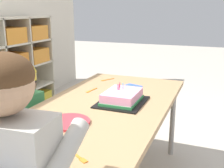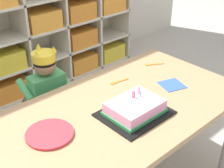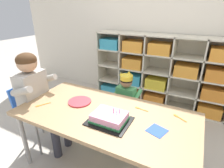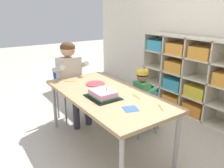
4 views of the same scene
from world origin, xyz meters
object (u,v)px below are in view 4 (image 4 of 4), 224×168
object	(u,v)px
fork_near_child_seat	(136,96)
fork_at_table_front_edge	(69,81)
paper_plate_stack	(95,84)
birthday_cake_on_tray	(103,95)
classroom_chair_adult_side	(68,87)
fork_by_napkin	(161,107)
adult_helper_seated	(71,73)
classroom_chair_blue	(137,104)
child_with_crown	(145,92)
activity_table	(106,97)

from	to	relation	value
fork_near_child_seat	fork_at_table_front_edge	xyz separation A→B (m)	(-0.84, -0.35, -0.00)
paper_plate_stack	birthday_cake_on_tray	bearing A→B (deg)	-20.18
fork_at_table_front_edge	classroom_chair_adult_side	bearing A→B (deg)	100.27
fork_near_child_seat	fork_by_napkin	size ratio (longest dim) A/B	1.09
classroom_chair_adult_side	fork_at_table_front_edge	xyz separation A→B (m)	(0.29, -0.10, 0.17)
fork_near_child_seat	fork_by_napkin	xyz separation A→B (m)	(0.32, 0.01, 0.00)
fork_near_child_seat	fork_by_napkin	distance (m)	0.32
adult_helper_seated	birthday_cake_on_tray	world-z (taller)	adult_helper_seated
fork_near_child_seat	classroom_chair_adult_side	bearing A→B (deg)	-159.07
classroom_chair_blue	child_with_crown	xyz separation A→B (m)	(0.01, 0.11, 0.14)
activity_table	classroom_chair_blue	size ratio (longest dim) A/B	2.51
adult_helper_seated	fork_at_table_front_edge	distance (m)	0.22
activity_table	classroom_chair_blue	bearing A→B (deg)	93.66
activity_table	classroom_chair_blue	world-z (taller)	activity_table
fork_by_napkin	classroom_chair_blue	bearing A→B (deg)	-171.05
classroom_chair_blue	fork_by_napkin	size ratio (longest dim) A/B	5.38
adult_helper_seated	birthday_cake_on_tray	xyz separation A→B (m)	(0.86, -0.06, -0.01)
adult_helper_seated	paper_plate_stack	xyz separation A→B (m)	(0.46, 0.09, -0.03)
paper_plate_stack	classroom_chair_blue	bearing A→B (deg)	55.96
classroom_chair_adult_side	fork_at_table_front_edge	world-z (taller)	classroom_chair_adult_side
birthday_cake_on_tray	paper_plate_stack	bearing A→B (deg)	159.82
child_with_crown	paper_plate_stack	world-z (taller)	child_with_crown
child_with_crown	fork_near_child_seat	bearing A→B (deg)	131.17
fork_near_child_seat	fork_at_table_front_edge	size ratio (longest dim) A/B	1.01
activity_table	fork_by_napkin	world-z (taller)	fork_by_napkin
activity_table	adult_helper_seated	bearing A→B (deg)	-177.22
classroom_chair_blue	adult_helper_seated	bearing A→B (deg)	38.89
paper_plate_stack	activity_table	bearing A→B (deg)	-9.79
classroom_chair_blue	birthday_cake_on_tray	distance (m)	0.64
adult_helper_seated	fork_by_napkin	bearing A→B (deg)	-83.68
child_with_crown	classroom_chair_adult_side	xyz separation A→B (m)	(-0.86, -0.62, -0.06)
classroom_chair_blue	fork_near_child_seat	xyz separation A→B (m)	(0.29, -0.27, 0.26)
fork_by_napkin	birthday_cake_on_tray	bearing A→B (deg)	-116.66
child_with_crown	classroom_chair_adult_side	size ratio (longest dim) A/B	1.15
birthday_cake_on_tray	fork_by_napkin	bearing A→B (deg)	31.84
activity_table	fork_at_table_front_edge	distance (m)	0.61
fork_by_napkin	fork_at_table_front_edge	bearing A→B (deg)	-131.35
classroom_chair_adult_side	fork_near_child_seat	bearing A→B (deg)	-82.06
activity_table	adult_helper_seated	size ratio (longest dim) A/B	1.44
classroom_chair_blue	birthday_cake_on_tray	size ratio (longest dim) A/B	1.86
activity_table	adult_helper_seated	distance (m)	0.77
classroom_chair_blue	fork_at_table_front_edge	xyz separation A→B (m)	(-0.56, -0.61, 0.26)
fork_at_table_front_edge	fork_by_napkin	bearing A→B (deg)	-43.05
birthday_cake_on_tray	paper_plate_stack	world-z (taller)	birthday_cake_on_tray
fork_near_child_seat	fork_at_table_front_edge	distance (m)	0.91
classroom_chair_adult_side	adult_helper_seated	size ratio (longest dim) A/B	0.67
paper_plate_stack	fork_by_napkin	size ratio (longest dim) A/B	1.92
fork_near_child_seat	fork_by_napkin	world-z (taller)	same
child_with_crown	birthday_cake_on_tray	xyz separation A→B (m)	(0.11, -0.67, 0.15)
adult_helper_seated	fork_by_napkin	distance (m)	1.37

